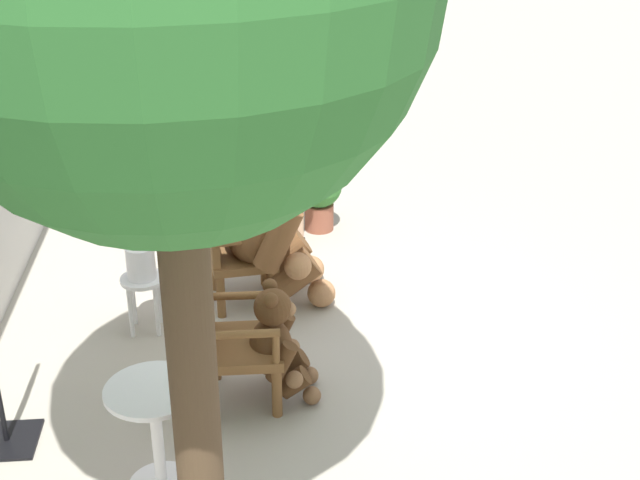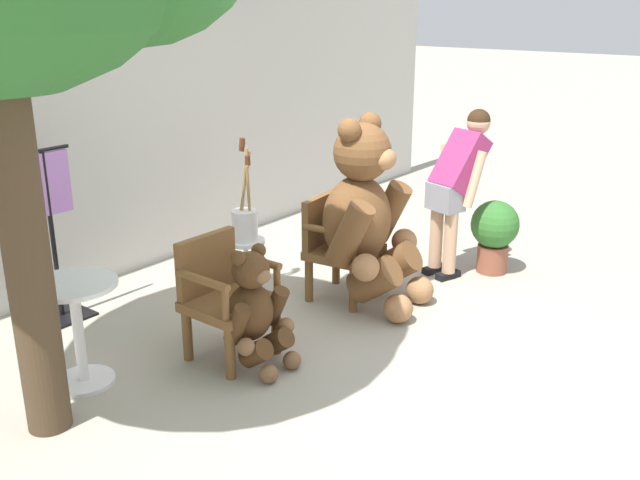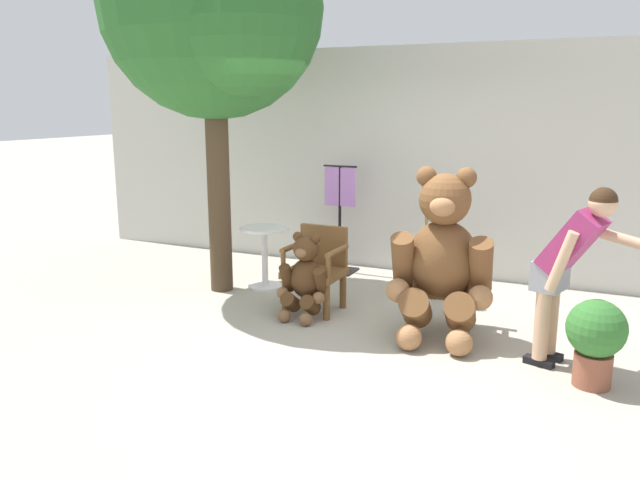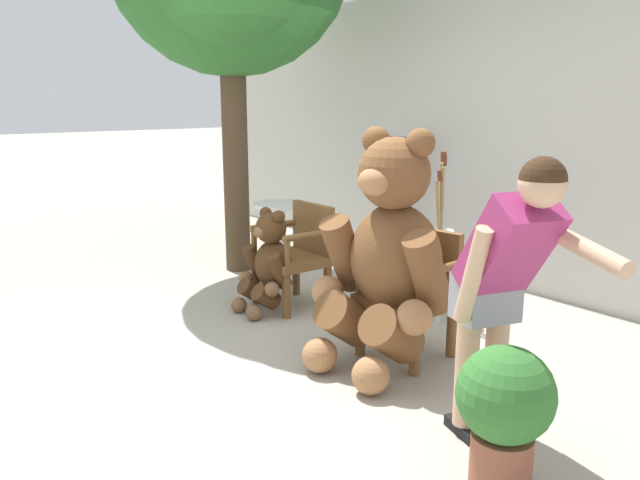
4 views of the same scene
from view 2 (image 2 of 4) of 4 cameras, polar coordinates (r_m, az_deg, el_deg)
The scene contains 12 objects.
ground_plane at distance 5.41m, azimuth 1.09°, elevation -7.78°, with size 60.00×60.00×0.00m, color #A8A091.
back_wall at distance 6.63m, azimuth -15.92°, elevation 9.26°, with size 10.00×0.16×2.80m, color beige.
wooden_chair_left at distance 5.02m, azimuth -7.66°, elevation -4.30°, with size 0.57×0.53×0.86m.
wooden_chair_right at distance 5.97m, azimuth 1.46°, elevation -0.34°, with size 0.62×0.59×0.86m.
teddy_bear_large at distance 5.75m, azimuth 3.72°, elevation 2.02°, with size 0.95×0.93×1.56m.
teddy_bear_small at distance 4.85m, azimuth -5.24°, elevation -5.58°, with size 0.52×0.49×0.86m.
person_visitor at distance 6.47m, azimuth 10.94°, elevation 4.87°, with size 0.88×0.49×1.49m.
white_stool at distance 6.15m, azimuth -5.96°, elevation -0.91°, with size 0.34×0.34×0.46m.
brush_bucket at distance 6.06m, azimuth -6.04°, elevation 1.58°, with size 0.22×0.22×0.88m.
round_side_table at distance 4.87m, azimuth -18.85°, elevation -6.18°, with size 0.56×0.56×0.72m.
potted_plant at distance 6.71m, azimuth 13.78°, elevation 0.70°, with size 0.44×0.44×0.68m.
clothing_display_stand at distance 5.85m, azimuth -20.66°, elevation 0.66°, with size 0.44×0.40×1.36m.
Camera 2 is at (-3.88, -2.88, 2.42)m, focal length 40.00 mm.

